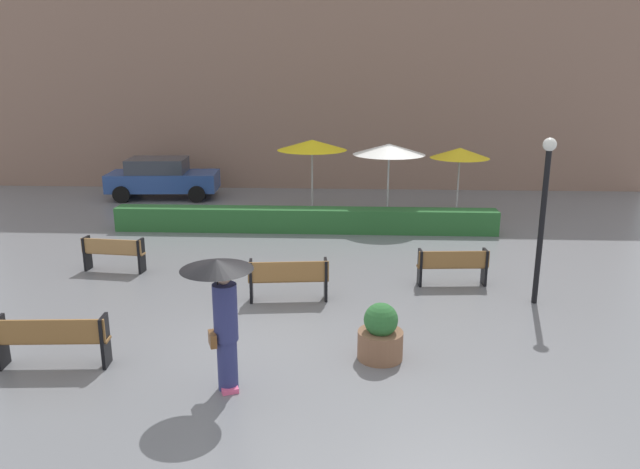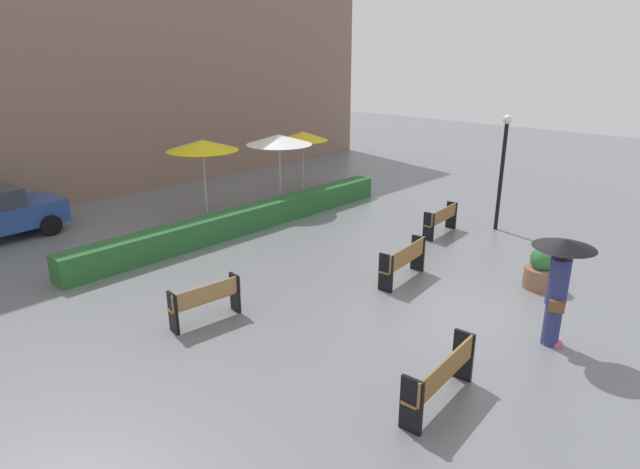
% 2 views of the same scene
% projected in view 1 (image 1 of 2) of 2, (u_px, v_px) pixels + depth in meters
% --- Properties ---
extents(ground_plane, '(60.00, 60.00, 0.00)m').
position_uv_depth(ground_plane, '(242.00, 351.00, 11.07)').
color(ground_plane, slate).
extents(bench_near_left, '(1.90, 0.50, 0.92)m').
position_uv_depth(bench_near_left, '(52.00, 338.00, 10.33)').
color(bench_near_left, olive).
rests_on(bench_near_left, ground).
extents(bench_far_left, '(1.60, 0.49, 0.86)m').
position_uv_depth(bench_far_left, '(113.00, 252.00, 15.25)').
color(bench_far_left, '#9E7242').
rests_on(bench_far_left, ground).
extents(bench_far_right, '(1.67, 0.46, 0.86)m').
position_uv_depth(bench_far_right, '(453.00, 264.00, 14.27)').
color(bench_far_right, olive).
rests_on(bench_far_right, ground).
extents(bench_mid_center, '(1.78, 0.55, 0.93)m').
position_uv_depth(bench_mid_center, '(288.00, 277.00, 13.29)').
color(bench_mid_center, olive).
rests_on(bench_mid_center, ground).
extents(pedestrian_with_umbrella, '(1.12, 1.12, 2.18)m').
position_uv_depth(pedestrian_with_umbrella, '(222.00, 302.00, 9.37)').
color(pedestrian_with_umbrella, navy).
rests_on(pedestrian_with_umbrella, ground).
extents(planter_pot, '(0.80, 0.80, 1.03)m').
position_uv_depth(planter_pot, '(380.00, 335.00, 10.68)').
color(planter_pot, brown).
rests_on(planter_pot, ground).
extents(lamp_post, '(0.28, 0.28, 3.60)m').
position_uv_depth(lamp_post, '(544.00, 203.00, 12.75)').
color(lamp_post, black).
rests_on(lamp_post, ground).
extents(patio_umbrella_yellow, '(2.38, 2.38, 2.61)m').
position_uv_depth(patio_umbrella_yellow, '(312.00, 145.00, 20.65)').
color(patio_umbrella_yellow, silver).
rests_on(patio_umbrella_yellow, ground).
extents(patio_umbrella_white, '(2.34, 2.34, 2.62)m').
position_uv_depth(patio_umbrella_white, '(389.00, 149.00, 19.57)').
color(patio_umbrella_white, silver).
rests_on(patio_umbrella_white, ground).
extents(patio_umbrella_yellow_far, '(2.03, 2.03, 2.33)m').
position_uv_depth(patio_umbrella_yellow_far, '(460.00, 153.00, 20.78)').
color(patio_umbrella_yellow_far, silver).
rests_on(patio_umbrella_yellow_far, ground).
extents(hedge_strip, '(11.90, 0.70, 0.74)m').
position_uv_depth(hedge_strip, '(305.00, 220.00, 19.04)').
color(hedge_strip, '#28602D').
rests_on(hedge_strip, ground).
extents(building_facade, '(28.00, 1.20, 11.47)m').
position_uv_depth(building_facade, '(305.00, 48.00, 24.96)').
color(building_facade, '#846656').
rests_on(building_facade, ground).
extents(parked_car, '(4.31, 2.21, 1.57)m').
position_uv_depth(parked_car, '(162.00, 177.00, 23.83)').
color(parked_car, '#28478C').
rests_on(parked_car, ground).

